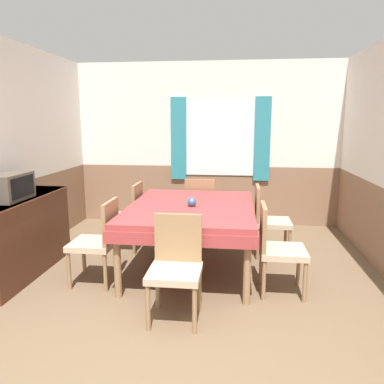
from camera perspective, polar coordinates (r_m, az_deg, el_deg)
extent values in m
plane|color=brown|center=(2.83, -4.79, -25.76)|extent=(16.00, 16.00, 0.00)
cube|color=white|center=(6.10, 2.32, 11.68)|extent=(4.60, 0.05, 1.65)
cube|color=#89664C|center=(6.22, 2.22, -0.37)|extent=(4.60, 0.05, 0.95)
cube|color=white|center=(6.06, 4.28, 8.06)|extent=(1.18, 0.01, 1.17)
cube|color=teal|center=(6.11, -2.05, 8.11)|extent=(0.25, 0.03, 1.32)
cube|color=teal|center=(6.05, 10.66, 7.90)|extent=(0.25, 0.03, 1.32)
cube|color=white|center=(4.89, -25.90, 10.82)|extent=(0.05, 4.24, 1.65)
cube|color=#89664C|center=(5.04, -24.68, -4.07)|extent=(0.05, 4.24, 0.95)
cube|color=#9E3838|center=(4.24, -0.10, -2.39)|extent=(1.39, 1.80, 0.06)
cube|color=#9E3838|center=(4.26, -0.10, -3.57)|extent=(1.42, 1.83, 0.12)
cylinder|color=#93704C|center=(3.71, -11.31, -10.62)|extent=(0.07, 0.07, 0.69)
cylinder|color=#93704C|center=(3.54, 8.39, -11.58)|extent=(0.07, 0.07, 0.69)
cylinder|color=#93704C|center=(5.22, -5.75, -4.13)|extent=(0.07, 0.07, 0.69)
cylinder|color=#93704C|center=(5.10, 7.91, -4.53)|extent=(0.07, 0.07, 0.69)
cylinder|color=#93704C|center=(3.12, 0.40, -17.62)|extent=(0.04, 0.04, 0.40)
cylinder|color=#93704C|center=(3.18, -6.73, -17.12)|extent=(0.04, 0.04, 0.40)
cylinder|color=#93704C|center=(3.46, 1.12, -14.64)|extent=(0.04, 0.04, 0.40)
cylinder|color=#93704C|center=(3.52, -5.25, -14.27)|extent=(0.04, 0.04, 0.40)
cube|color=tan|center=(3.22, -2.65, -12.24)|extent=(0.44, 0.44, 0.06)
cube|color=#93704C|center=(3.32, -2.12, -6.98)|extent=(0.42, 0.04, 0.43)
cylinder|color=#93704C|center=(5.70, -0.36, -4.28)|extent=(0.04, 0.04, 0.40)
cylinder|color=#93704C|center=(5.67, 3.47, -4.39)|extent=(0.04, 0.04, 0.40)
cylinder|color=#93704C|center=(5.34, -0.86, -5.34)|extent=(0.04, 0.04, 0.40)
cylinder|color=#93704C|center=(5.30, 3.23, -5.47)|extent=(0.04, 0.04, 0.40)
cube|color=tan|center=(5.44, 1.38, -2.54)|extent=(0.44, 0.44, 0.06)
cube|color=#93704C|center=(5.19, 1.19, -0.41)|extent=(0.42, 0.04, 0.43)
cylinder|color=#93704C|center=(4.04, -18.25, -11.34)|extent=(0.04, 0.04, 0.40)
cylinder|color=#93704C|center=(4.36, -16.14, -9.54)|extent=(0.04, 0.04, 0.40)
cylinder|color=#93704C|center=(3.90, -13.08, -11.88)|extent=(0.04, 0.04, 0.40)
cylinder|color=#93704C|center=(4.24, -11.33, -9.95)|extent=(0.04, 0.04, 0.40)
cube|color=tan|center=(4.05, -14.86, -7.65)|extent=(0.44, 0.44, 0.06)
cube|color=#93704C|center=(3.92, -12.30, -4.43)|extent=(0.04, 0.42, 0.43)
cylinder|color=#93704C|center=(4.96, -13.11, -6.91)|extent=(0.04, 0.04, 0.40)
cylinder|color=#93704C|center=(5.30, -11.73, -5.68)|extent=(0.04, 0.04, 0.40)
cylinder|color=#93704C|center=(4.85, -8.85, -7.17)|extent=(0.04, 0.04, 0.40)
cylinder|color=#93704C|center=(5.20, -7.73, -5.89)|extent=(0.04, 0.04, 0.40)
cube|color=tan|center=(5.01, -10.44, -3.90)|extent=(0.44, 0.44, 0.06)
cube|color=#93704C|center=(4.90, -8.30, -1.21)|extent=(0.04, 0.42, 0.43)
cylinder|color=#93704C|center=(4.10, 15.91, -10.91)|extent=(0.04, 0.04, 0.40)
cylinder|color=#93704C|center=(3.75, 16.83, -13.04)|extent=(0.04, 0.04, 0.40)
cylinder|color=#93704C|center=(4.05, 10.50, -10.91)|extent=(0.04, 0.04, 0.40)
cylinder|color=#93704C|center=(3.70, 10.88, -13.08)|extent=(0.04, 0.04, 0.40)
cube|color=tan|center=(3.81, 13.69, -8.79)|extent=(0.44, 0.44, 0.06)
cube|color=#93704C|center=(3.72, 10.78, -5.19)|extent=(0.04, 0.42, 0.43)
cylinder|color=#93704C|center=(5.08, 14.06, -6.51)|extent=(0.04, 0.04, 0.40)
cylinder|color=#93704C|center=(4.72, 14.63, -7.88)|extent=(0.04, 0.04, 0.40)
cylinder|color=#93704C|center=(5.05, 9.75, -6.46)|extent=(0.04, 0.04, 0.40)
cylinder|color=#93704C|center=(4.69, 9.98, -7.84)|extent=(0.04, 0.04, 0.40)
cube|color=tan|center=(4.82, 12.22, -4.58)|extent=(0.44, 0.44, 0.06)
cube|color=#93704C|center=(4.74, 9.93, -1.67)|extent=(0.04, 0.42, 0.43)
cube|color=#4C2819|center=(4.55, -24.70, -6.15)|extent=(0.44, 1.47, 0.87)
cube|color=brown|center=(4.45, -25.13, -0.87)|extent=(0.46, 1.49, 0.02)
cube|color=#51473D|center=(4.31, -25.99, 0.70)|extent=(0.28, 0.49, 0.28)
cube|color=black|center=(4.24, -24.35, 0.74)|extent=(0.01, 0.40, 0.21)
sphere|color=#335684|center=(4.15, -0.08, -1.53)|extent=(0.10, 0.10, 0.10)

